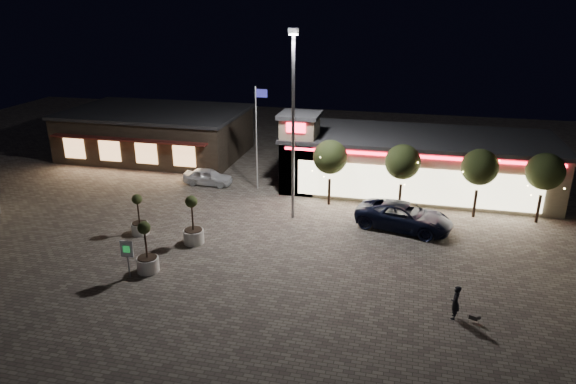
% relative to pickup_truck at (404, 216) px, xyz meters
% --- Properties ---
extents(ground, '(90.00, 90.00, 0.00)m').
position_rel_pickup_truck_xyz_m(ground, '(-9.37, -7.93, -0.85)').
color(ground, slate).
rests_on(ground, ground).
extents(retail_building, '(20.40, 8.40, 6.10)m').
position_rel_pickup_truck_xyz_m(retail_building, '(0.14, 7.88, 1.36)').
color(retail_building, tan).
rests_on(retail_building, ground).
extents(restaurant_building, '(16.40, 11.00, 4.30)m').
position_rel_pickup_truck_xyz_m(restaurant_building, '(-23.37, 12.04, 1.31)').
color(restaurant_building, '#382D23').
rests_on(restaurant_building, ground).
extents(floodlight_pole, '(0.60, 0.40, 12.38)m').
position_rel_pickup_truck_xyz_m(floodlight_pole, '(-7.37, 0.07, 6.17)').
color(floodlight_pole, gray).
rests_on(floodlight_pole, ground).
extents(flagpole, '(0.95, 0.10, 8.00)m').
position_rel_pickup_truck_xyz_m(flagpole, '(-11.27, 5.07, 3.89)').
color(flagpole, white).
rests_on(flagpole, ground).
extents(string_tree_a, '(2.42, 2.42, 4.79)m').
position_rel_pickup_truck_xyz_m(string_tree_a, '(-5.37, 3.07, 2.71)').
color(string_tree_a, '#332319').
rests_on(string_tree_a, ground).
extents(string_tree_b, '(2.42, 2.42, 4.79)m').
position_rel_pickup_truck_xyz_m(string_tree_b, '(-0.37, 3.07, 2.71)').
color(string_tree_b, '#332319').
rests_on(string_tree_b, ground).
extents(string_tree_c, '(2.42, 2.42, 4.79)m').
position_rel_pickup_truck_xyz_m(string_tree_c, '(4.63, 3.07, 2.71)').
color(string_tree_c, '#332319').
rests_on(string_tree_c, ground).
extents(string_tree_d, '(2.42, 2.42, 4.79)m').
position_rel_pickup_truck_xyz_m(string_tree_d, '(8.63, 3.07, 2.71)').
color(string_tree_d, '#332319').
rests_on(string_tree_d, ground).
extents(pickup_truck, '(6.64, 4.23, 1.71)m').
position_rel_pickup_truck_xyz_m(pickup_truck, '(0.00, 0.00, 0.00)').
color(pickup_truck, black).
rests_on(pickup_truck, ground).
extents(white_sedan, '(3.93, 1.60, 1.33)m').
position_rel_pickup_truck_xyz_m(white_sedan, '(-15.50, 5.02, -0.19)').
color(white_sedan, white).
rests_on(white_sedan, ground).
extents(pedestrian, '(0.50, 0.67, 1.67)m').
position_rel_pickup_truck_xyz_m(pedestrian, '(2.58, -9.70, -0.02)').
color(pedestrian, black).
rests_on(pedestrian, ground).
extents(dog, '(0.53, 0.33, 0.29)m').
position_rel_pickup_truck_xyz_m(dog, '(3.50, -9.88, -0.57)').
color(dog, '#59514C').
rests_on(dog, ground).
extents(planter_left, '(1.09, 1.09, 2.68)m').
position_rel_pickup_truck_xyz_m(planter_left, '(-16.21, -4.70, -0.03)').
color(planter_left, white).
rests_on(planter_left, ground).
extents(planter_mid, '(1.20, 1.20, 2.96)m').
position_rel_pickup_truck_xyz_m(planter_mid, '(-13.41, -8.97, 0.06)').
color(planter_mid, white).
rests_on(planter_mid, ground).
extents(planter_right, '(1.25, 1.25, 3.07)m').
position_rel_pickup_truck_xyz_m(planter_right, '(-12.39, -5.11, 0.10)').
color(planter_right, white).
rests_on(planter_right, ground).
extents(valet_sign, '(0.71, 0.12, 2.14)m').
position_rel_pickup_truck_xyz_m(valet_sign, '(-14.07, -9.80, 0.64)').
color(valet_sign, gray).
rests_on(valet_sign, ground).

